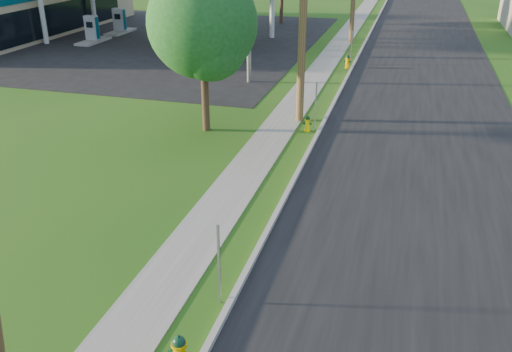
% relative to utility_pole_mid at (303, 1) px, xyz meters
% --- Properties ---
extents(road, '(8.00, 120.00, 0.02)m').
position_rel_utility_pole_mid_xyz_m(road, '(5.10, -7.00, -4.94)').
color(road, black).
rests_on(road, ground).
extents(curb, '(0.15, 120.00, 0.15)m').
position_rel_utility_pole_mid_xyz_m(curb, '(1.10, -7.00, -4.88)').
color(curb, '#9F9C92').
rests_on(curb, ground).
extents(sidewalk, '(1.50, 120.00, 0.03)m').
position_rel_utility_pole_mid_xyz_m(sidewalk, '(-0.65, -7.00, -4.94)').
color(sidewalk, gray).
rests_on(sidewalk, ground).
extents(forecourt, '(26.00, 28.00, 0.02)m').
position_rel_utility_pole_mid_xyz_m(forecourt, '(-15.40, 15.00, -4.94)').
color(forecourt, black).
rests_on(forecourt, ground).
extents(utility_pole_mid, '(1.40, 0.32, 9.80)m').
position_rel_utility_pole_mid_xyz_m(utility_pole_mid, '(0.00, 0.00, 0.00)').
color(utility_pole_mid, brown).
rests_on(utility_pole_mid, ground).
extents(sign_post_near, '(0.05, 0.04, 2.00)m').
position_rel_utility_pole_mid_xyz_m(sign_post_near, '(0.85, -12.80, -3.95)').
color(sign_post_near, gray).
rests_on(sign_post_near, ground).
extents(sign_post_mid, '(0.05, 0.04, 2.00)m').
position_rel_utility_pole_mid_xyz_m(sign_post_mid, '(0.85, -1.00, -3.95)').
color(sign_post_mid, gray).
rests_on(sign_post_mid, ground).
extents(sign_post_far, '(0.05, 0.04, 2.00)m').
position_rel_utility_pole_mid_xyz_m(sign_post_far, '(0.85, 11.20, -3.95)').
color(sign_post_far, gray).
rests_on(sign_post_far, ground).
extents(fuel_pump_nw, '(1.20, 3.20, 1.90)m').
position_rel_utility_pole_mid_xyz_m(fuel_pump_nw, '(-17.90, 13.00, -4.23)').
color(fuel_pump_nw, '#9F9C92').
rests_on(fuel_pump_nw, ground).
extents(fuel_pump_ne, '(1.20, 3.20, 1.90)m').
position_rel_utility_pole_mid_xyz_m(fuel_pump_ne, '(-8.90, 13.00, -4.23)').
color(fuel_pump_ne, '#9F9C92').
rests_on(fuel_pump_ne, ground).
extents(fuel_pump_sw, '(1.20, 3.20, 1.90)m').
position_rel_utility_pole_mid_xyz_m(fuel_pump_sw, '(-17.90, 17.00, -4.23)').
color(fuel_pump_sw, '#9F9C92').
rests_on(fuel_pump_sw, ground).
extents(fuel_pump_se, '(1.20, 3.20, 1.90)m').
position_rel_utility_pole_mid_xyz_m(fuel_pump_se, '(-8.90, 17.00, -4.23)').
color(fuel_pump_se, '#9F9C92').
rests_on(fuel_pump_se, ground).
extents(convenience_store, '(10.40, 22.40, 4.25)m').
position_rel_utility_pole_mid_xyz_m(convenience_store, '(-26.38, 15.00, -2.82)').
color(convenience_store, tan).
rests_on(convenience_store, ground).
extents(tree_verge, '(4.23, 4.23, 6.42)m').
position_rel_utility_pole_mid_xyz_m(tree_verge, '(-3.34, -2.33, -0.82)').
color(tree_verge, '#3C261A').
rests_on(tree_verge, ground).
extents(hydrant_mid, '(0.34, 0.30, 0.67)m').
position_rel_utility_pole_mid_xyz_m(hydrant_mid, '(0.59, -1.27, -4.63)').
color(hydrant_mid, '#FFDA04').
rests_on(hydrant_mid, ground).
extents(hydrant_far, '(0.41, 0.36, 0.78)m').
position_rel_utility_pole_mid_xyz_m(hydrant_far, '(0.79, 10.18, -4.57)').
color(hydrant_far, '#FFBC00').
rests_on(hydrant_far, ground).
extents(car_silver, '(4.44, 3.19, 1.40)m').
position_rel_utility_pole_mid_xyz_m(car_silver, '(-8.53, 14.31, -4.25)').
color(car_silver, '#9D9FA3').
rests_on(car_silver, ground).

